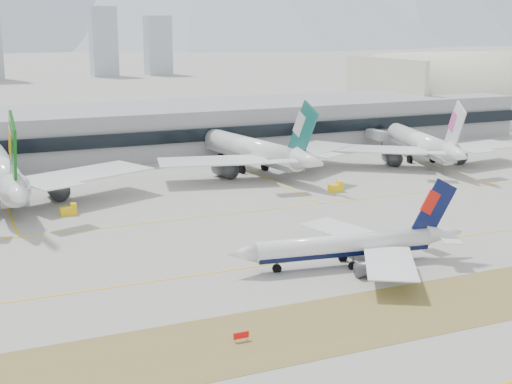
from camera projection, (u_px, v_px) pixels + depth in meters
name	position (u px, v px, depth m)	size (l,w,h in m)	color
ground	(286.00, 252.00, 132.51)	(3000.00, 3000.00, 0.00)	gray
apron_markings	(484.00, 383.00, 84.37)	(360.00, 122.22, 0.06)	olive
taxiing_airliner	(352.00, 245.00, 124.93)	(44.22, 38.14, 14.87)	white
widebody_eva	(4.00, 175.00, 168.03)	(70.35, 68.67, 25.07)	white
widebody_cathay	(256.00, 151.00, 202.47)	(63.70, 63.01, 23.00)	white
widebody_china_air	(423.00, 144.00, 216.16)	(58.95, 58.79, 21.65)	white
terminal	(133.00, 130.00, 233.24)	(280.00, 43.10, 15.00)	gray
hangar	(468.00, 120.00, 312.97)	(91.00, 60.00, 60.00)	beige
hold_sign_left	(241.00, 335.00, 95.16)	(2.20, 0.15, 1.35)	red
gse_c	(336.00, 188.00, 180.36)	(3.55, 2.00, 2.60)	yellow
gse_b	(69.00, 210.00, 158.33)	(3.55, 2.00, 2.60)	yellow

